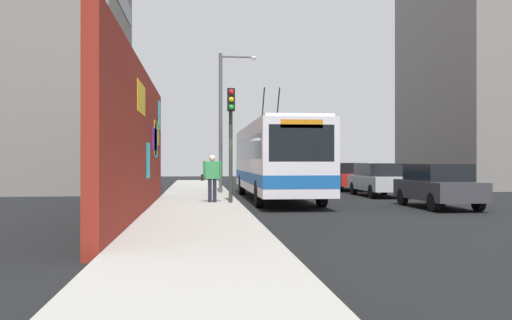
{
  "coord_description": "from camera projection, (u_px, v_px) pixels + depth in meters",
  "views": [
    {
      "loc": [
        -20.29,
        1.58,
        1.69
      ],
      "look_at": [
        -0.29,
        -0.56,
        1.73
      ],
      "focal_mm": 38.43,
      "sensor_mm": 36.0,
      "label": 1
    }
  ],
  "objects": [
    {
      "name": "parked_car_silver",
      "position": [
        378.0,
        179.0,
        26.07
      ],
      "size": [
        4.44,
        1.79,
        1.58
      ],
      "color": "#B7B7BC",
      "rests_on": "ground_plane"
    },
    {
      "name": "street_lamp",
      "position": [
        225.0,
        113.0,
        26.8
      ],
      "size": [
        0.44,
        1.85,
        6.81
      ],
      "color": "#4C4C51",
      "rests_on": "sidewalk_slab"
    },
    {
      "name": "graffiti_wall",
      "position": [
        139.0,
        142.0,
        16.7
      ],
      "size": [
        15.33,
        0.32,
        4.53
      ],
      "color": "maroon",
      "rests_on": "ground_plane"
    },
    {
      "name": "ground_plane",
      "position": [
        240.0,
        206.0,
        20.34
      ],
      "size": [
        80.0,
        80.0,
        0.0
      ],
      "primitive_type": "plane",
      "color": "black"
    },
    {
      "name": "parked_car_red",
      "position": [
        348.0,
        176.0,
        31.42
      ],
      "size": [
        4.49,
        1.89,
        1.58
      ],
      "color": "#B21E19",
      "rests_on": "ground_plane"
    },
    {
      "name": "sidewalk_slab",
      "position": [
        197.0,
        205.0,
        20.17
      ],
      "size": [
        48.0,
        3.2,
        0.15
      ],
      "primitive_type": "cube",
      "color": "#9E9B93",
      "rests_on": "ground_plane"
    },
    {
      "name": "traffic_light",
      "position": [
        231.0,
        126.0,
        20.19
      ],
      "size": [
        0.49,
        0.28,
        4.24
      ],
      "color": "#2D382D",
      "rests_on": "sidewalk_slab"
    },
    {
      "name": "building_far_right",
      "position": [
        480.0,
        56.0,
        36.18
      ],
      "size": [
        12.34,
        7.08,
        17.21
      ],
      "color": "gray",
      "rests_on": "ground_plane"
    },
    {
      "name": "building_far_left",
      "position": [
        61.0,
        12.0,
        30.58
      ],
      "size": [
        9.41,
        6.78,
        20.08
      ],
      "color": "gray",
      "rests_on": "ground_plane"
    },
    {
      "name": "parked_car_dark_gray",
      "position": [
        438.0,
        185.0,
        19.63
      ],
      "size": [
        4.19,
        1.79,
        1.58
      ],
      "color": "#38383D",
      "rests_on": "ground_plane"
    },
    {
      "name": "pedestrian_midblock",
      "position": [
        212.0,
        174.0,
        20.43
      ],
      "size": [
        0.24,
        0.77,
        1.76
      ],
      "color": "#1E1E2D",
      "rests_on": "sidewalk_slab"
    },
    {
      "name": "city_bus",
      "position": [
        276.0,
        158.0,
        23.76
      ],
      "size": [
        12.03,
        2.59,
        5.05
      ],
      "color": "silver",
      "rests_on": "ground_plane"
    }
  ]
}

